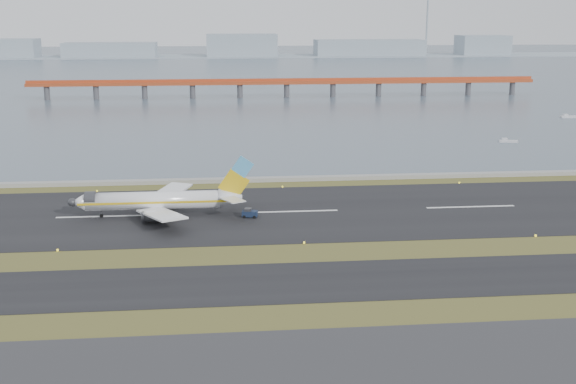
# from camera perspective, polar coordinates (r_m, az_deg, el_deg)

# --- Properties ---
(ground) EXTENTS (1000.00, 1000.00, 0.00)m
(ground) POSITION_cam_1_polar(r_m,az_deg,el_deg) (128.15, 1.68, -5.15)
(ground) COLOR #404E1B
(ground) RESTS_ON ground
(taxiway_strip) EXTENTS (1000.00, 18.00, 0.10)m
(taxiway_strip) POSITION_cam_1_polar(r_m,az_deg,el_deg) (116.96, 2.43, -7.04)
(taxiway_strip) COLOR black
(taxiway_strip) RESTS_ON ground
(runway_strip) EXTENTS (1000.00, 45.00, 0.10)m
(runway_strip) POSITION_cam_1_polar(r_m,az_deg,el_deg) (156.60, 0.30, -1.57)
(runway_strip) COLOR black
(runway_strip) RESTS_ON ground
(seawall) EXTENTS (1000.00, 2.50, 1.00)m
(seawall) POSITION_cam_1_polar(r_m,az_deg,el_deg) (185.46, -0.65, 1.03)
(seawall) COLOR gray
(seawall) RESTS_ON ground
(bay_water) EXTENTS (1400.00, 800.00, 1.30)m
(bay_water) POSITION_cam_1_polar(r_m,az_deg,el_deg) (581.84, -4.10, 9.76)
(bay_water) COLOR #485966
(bay_water) RESTS_ON ground
(red_pier) EXTENTS (260.00, 5.00, 10.20)m
(red_pier) POSITION_cam_1_polar(r_m,az_deg,el_deg) (373.42, -0.11, 8.61)
(red_pier) COLOR #AB401D
(red_pier) RESTS_ON ground
(far_shoreline) EXTENTS (1400.00, 80.00, 60.50)m
(far_shoreline) POSITION_cam_1_polar(r_m,az_deg,el_deg) (741.56, -3.39, 11.13)
(far_shoreline) COLOR #8F9EA9
(far_shoreline) RESTS_ON ground
(airliner) EXTENTS (38.52, 32.89, 12.80)m
(airliner) POSITION_cam_1_polar(r_m,az_deg,el_deg) (154.76, -10.02, -0.67)
(airliner) COLOR white
(airliner) RESTS_ON ground
(pushback_tug) EXTENTS (3.47, 2.44, 2.03)m
(pushback_tug) POSITION_cam_1_polar(r_m,az_deg,el_deg) (152.22, -3.06, -1.68)
(pushback_tug) COLOR #15213C
(pushback_tug) RESTS_ON ground
(workboat_near) EXTENTS (6.29, 3.40, 1.46)m
(workboat_near) POSITION_cam_1_polar(r_m,az_deg,el_deg) (252.52, 16.97, 3.88)
(workboat_near) COLOR silver
(workboat_near) RESTS_ON ground
(workboat_far) EXTENTS (6.51, 2.24, 1.57)m
(workboat_far) POSITION_cam_1_polar(r_m,az_deg,el_deg) (321.36, 21.26, 5.58)
(workboat_far) COLOR silver
(workboat_far) RESTS_ON ground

